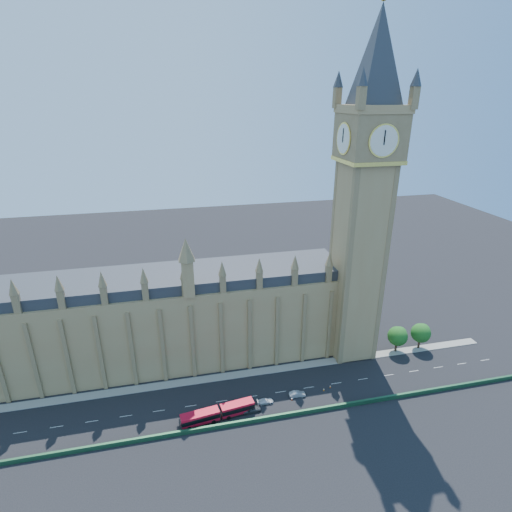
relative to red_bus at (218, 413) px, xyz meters
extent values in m
plane|color=black|center=(5.70, 5.78, -1.64)|extent=(400.00, 400.00, 0.00)
cube|color=#A07C4D|center=(-19.30, 27.78, 10.86)|extent=(120.00, 20.00, 25.00)
cube|color=#2D3035|center=(-19.30, 27.78, 24.86)|extent=(120.00, 18.00, 3.00)
cube|color=#A07C4D|center=(43.70, 19.78, 27.36)|extent=(12.00, 12.00, 58.00)
cube|color=olive|center=(43.70, 19.78, 62.36)|extent=(14.00, 14.00, 12.00)
cylinder|color=silver|center=(43.70, 12.63, 62.36)|extent=(7.20, 0.30, 7.20)
cube|color=#A07C4D|center=(43.70, 19.78, 69.36)|extent=(14.50, 14.50, 2.00)
pyramid|color=#2D3035|center=(43.70, 19.78, 92.36)|extent=(20.59, 20.59, 22.00)
cube|color=#1E4C2D|center=(5.70, -3.22, -1.04)|extent=(160.00, 0.60, 1.20)
cube|color=gray|center=(5.70, 15.28, -1.56)|extent=(160.00, 3.00, 0.16)
cylinder|color=#382619|center=(57.70, 15.78, 0.36)|extent=(0.70, 0.70, 4.00)
sphere|color=#1C4D14|center=(57.70, 15.78, 3.86)|extent=(6.00, 6.00, 6.00)
sphere|color=#1C4D14|center=(58.50, 16.08, 4.46)|extent=(4.38, 4.38, 4.38)
cylinder|color=#382619|center=(65.70, 15.78, 0.36)|extent=(0.70, 0.70, 4.00)
sphere|color=#1C4D14|center=(65.70, 15.78, 3.86)|extent=(6.00, 6.00, 6.00)
sphere|color=#1C4D14|center=(66.50, 16.08, 4.46)|extent=(4.38, 4.38, 4.38)
cube|color=red|center=(-4.41, -0.59, -0.08)|extent=(9.60, 3.81, 3.11)
cube|color=red|center=(4.95, 0.67, -0.08)|extent=(8.57, 3.68, 3.11)
cube|color=black|center=(-4.41, -0.59, 0.29)|extent=(9.66, 3.87, 1.18)
cube|color=black|center=(4.95, 0.67, 0.29)|extent=(8.63, 3.73, 1.18)
cylinder|color=black|center=(0.01, 0.00, -0.24)|extent=(1.15, 2.58, 2.49)
cylinder|color=black|center=(-7.20, -2.28, -1.12)|extent=(1.07, 0.45, 1.04)
cylinder|color=black|center=(-7.54, 0.30, -1.12)|extent=(1.07, 0.45, 1.04)
cylinder|color=black|center=(-1.27, -1.48, -1.12)|extent=(1.07, 0.45, 1.04)
cylinder|color=black|center=(-1.62, 1.09, -1.12)|extent=(1.07, 0.45, 1.04)
cylinder|color=black|center=(2.49, -0.97, -1.12)|extent=(1.07, 0.45, 1.04)
cylinder|color=black|center=(2.14, 1.60, -1.12)|extent=(1.07, 0.45, 1.04)
cylinder|color=black|center=(7.75, -0.27, -1.12)|extent=(1.07, 0.45, 1.04)
cylinder|color=black|center=(7.41, 2.30, -1.12)|extent=(1.07, 0.45, 1.04)
imported|color=#3A3C41|center=(8.58, 0.43, -0.85)|extent=(4.76, 2.12, 1.59)
imported|color=#9C9EA3|center=(21.53, 3.23, -0.94)|extent=(4.39, 1.86, 1.41)
imported|color=white|center=(12.59, 2.57, -1.01)|extent=(4.34, 1.81, 1.25)
cube|color=black|center=(29.22, 3.76, -1.62)|extent=(0.44, 0.44, 0.04)
cone|color=orange|center=(29.22, 3.76, -1.30)|extent=(0.49, 0.49, 0.68)
cylinder|color=white|center=(29.22, 3.76, -1.20)|extent=(0.33, 0.33, 0.12)
cube|color=black|center=(19.70, 2.17, -1.62)|extent=(0.48, 0.48, 0.04)
cone|color=#F8450D|center=(19.70, 2.17, -1.31)|extent=(0.53, 0.53, 0.66)
cylinder|color=white|center=(19.70, 2.17, -1.22)|extent=(0.32, 0.32, 0.11)
cube|color=black|center=(31.38, 4.51, -1.62)|extent=(0.42, 0.42, 0.04)
cone|color=#E6540C|center=(31.38, 4.51, -1.31)|extent=(0.47, 0.47, 0.65)
cylinder|color=white|center=(31.38, 4.51, -1.22)|extent=(0.32, 0.32, 0.11)
cube|color=black|center=(20.06, 4.54, -1.62)|extent=(0.50, 0.50, 0.04)
cone|color=orange|center=(20.06, 4.54, -1.30)|extent=(0.55, 0.55, 0.67)
cylinder|color=white|center=(20.06, 4.54, -1.21)|extent=(0.33, 0.33, 0.12)
camera|label=1|loc=(-7.60, -76.74, 72.00)|focal=28.00mm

